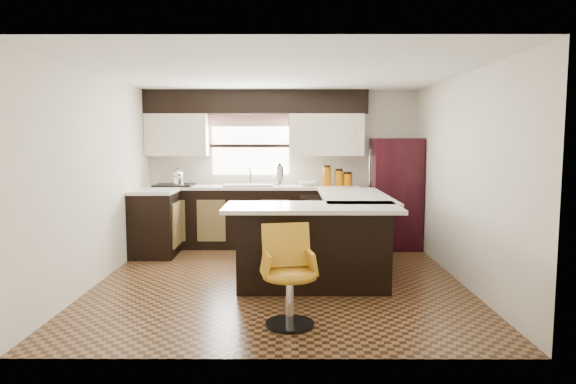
{
  "coord_description": "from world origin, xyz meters",
  "views": [
    {
      "loc": [
        0.11,
        -5.93,
        1.66
      ],
      "look_at": [
        0.09,
        0.45,
        1.0
      ],
      "focal_mm": 32.0,
      "sensor_mm": 36.0,
      "label": 1
    }
  ],
  "objects_px": {
    "peninsula_long": "(350,233)",
    "peninsula_return": "(313,249)",
    "bar_chair": "(290,277)",
    "refrigerator": "(395,193)"
  },
  "relations": [
    {
      "from": "bar_chair",
      "to": "refrigerator",
      "type": "bearing_deg",
      "value": 53.11
    },
    {
      "from": "peninsula_long",
      "to": "refrigerator",
      "type": "height_order",
      "value": "refrigerator"
    },
    {
      "from": "bar_chair",
      "to": "peninsula_long",
      "type": "bearing_deg",
      "value": 58.63
    },
    {
      "from": "peninsula_long",
      "to": "peninsula_return",
      "type": "distance_m",
      "value": 1.11
    },
    {
      "from": "peninsula_long",
      "to": "bar_chair",
      "type": "bearing_deg",
      "value": -110.2
    },
    {
      "from": "refrigerator",
      "to": "peninsula_return",
      "type": "bearing_deg",
      "value": -121.72
    },
    {
      "from": "peninsula_return",
      "to": "refrigerator",
      "type": "bearing_deg",
      "value": 58.28
    },
    {
      "from": "peninsula_return",
      "to": "refrigerator",
      "type": "height_order",
      "value": "refrigerator"
    },
    {
      "from": "peninsula_long",
      "to": "peninsula_return",
      "type": "bearing_deg",
      "value": -118.3
    },
    {
      "from": "refrigerator",
      "to": "bar_chair",
      "type": "height_order",
      "value": "refrigerator"
    }
  ]
}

